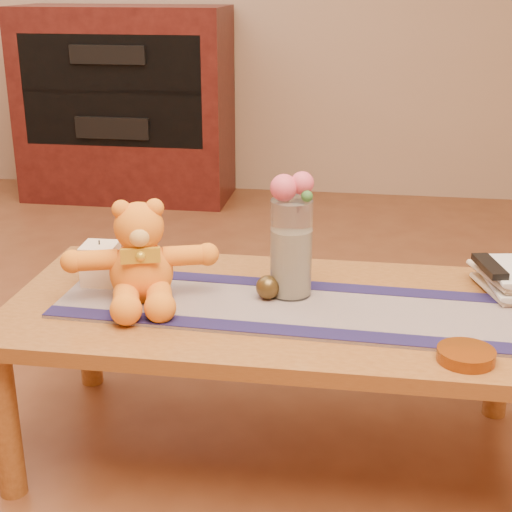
# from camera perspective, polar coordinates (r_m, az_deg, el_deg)

# --- Properties ---
(floor) EXTENTS (5.50, 5.50, 0.00)m
(floor) POSITION_cam_1_polar(r_m,az_deg,el_deg) (2.22, 1.31, -14.23)
(floor) COLOR brown
(floor) RESTS_ON ground
(coffee_table_top) EXTENTS (1.40, 0.70, 0.04)m
(coffee_table_top) POSITION_cam_1_polar(r_m,az_deg,el_deg) (2.01, 1.41, -4.08)
(coffee_table_top) COLOR brown
(coffee_table_top) RESTS_ON floor
(table_leg_fl) EXTENTS (0.07, 0.07, 0.41)m
(table_leg_fl) POSITION_cam_1_polar(r_m,az_deg,el_deg) (2.05, -18.20, -11.81)
(table_leg_fl) COLOR brown
(table_leg_fl) RESTS_ON floor
(table_leg_bl) EXTENTS (0.07, 0.07, 0.41)m
(table_leg_bl) POSITION_cam_1_polar(r_m,az_deg,el_deg) (2.51, -12.43, -5.06)
(table_leg_bl) COLOR brown
(table_leg_bl) RESTS_ON floor
(table_leg_br) EXTENTS (0.07, 0.07, 0.41)m
(table_leg_br) POSITION_cam_1_polar(r_m,az_deg,el_deg) (2.39, 17.79, -6.94)
(table_leg_br) COLOR brown
(table_leg_br) RESTS_ON floor
(persian_runner) EXTENTS (1.21, 0.39, 0.01)m
(persian_runner) POSITION_cam_1_polar(r_m,az_deg,el_deg) (1.97, 2.46, -3.84)
(persian_runner) COLOR #1A1F4B
(persian_runner) RESTS_ON coffee_table_top
(runner_border_near) EXTENTS (1.20, 0.10, 0.00)m
(runner_border_near) POSITION_cam_1_polar(r_m,az_deg,el_deg) (1.84, 1.79, -5.51)
(runner_border_near) COLOR #1A1541
(runner_border_near) RESTS_ON persian_runner
(runner_border_far) EXTENTS (1.20, 0.10, 0.00)m
(runner_border_far) POSITION_cam_1_polar(r_m,az_deg,el_deg) (2.10, 3.05, -2.13)
(runner_border_far) COLOR #1A1541
(runner_border_far) RESTS_ON persian_runner
(teddy_bear) EXTENTS (0.45, 0.41, 0.25)m
(teddy_bear) POSITION_cam_1_polar(r_m,az_deg,el_deg) (2.00, -8.63, 0.27)
(teddy_bear) COLOR orange
(teddy_bear) RESTS_ON persian_runner
(pillar_candle) EXTENTS (0.10, 0.10, 0.11)m
(pillar_candle) POSITION_cam_1_polar(r_m,az_deg,el_deg) (2.14, -11.51, -0.56)
(pillar_candle) COLOR #FFE0BB
(pillar_candle) RESTS_ON persian_runner
(candle_wick) EXTENTS (0.00, 0.00, 0.01)m
(candle_wick) POSITION_cam_1_polar(r_m,az_deg,el_deg) (2.12, -11.63, 1.01)
(candle_wick) COLOR black
(candle_wick) RESTS_ON pillar_candle
(glass_vase) EXTENTS (0.11, 0.11, 0.26)m
(glass_vase) POSITION_cam_1_polar(r_m,az_deg,el_deg) (2.00, 2.64, 0.59)
(glass_vase) COLOR silver
(glass_vase) RESTS_ON persian_runner
(potpourri_fill) EXTENTS (0.09, 0.09, 0.18)m
(potpourri_fill) POSITION_cam_1_polar(r_m,az_deg,el_deg) (2.01, 2.62, -0.46)
(potpourri_fill) COLOR beige
(potpourri_fill) RESTS_ON glass_vase
(rose_left) EXTENTS (0.07, 0.07, 0.07)m
(rose_left) POSITION_cam_1_polar(r_m,az_deg,el_deg) (1.94, 2.09, 5.11)
(rose_left) COLOR #D34A60
(rose_left) RESTS_ON glass_vase
(rose_right) EXTENTS (0.06, 0.06, 0.06)m
(rose_right) POSITION_cam_1_polar(r_m,az_deg,el_deg) (1.95, 3.47, 5.45)
(rose_right) COLOR #D34A60
(rose_right) RESTS_ON glass_vase
(blue_flower_back) EXTENTS (0.04, 0.04, 0.04)m
(blue_flower_back) POSITION_cam_1_polar(r_m,az_deg,el_deg) (1.98, 3.11, 5.22)
(blue_flower_back) COLOR #526AB2
(blue_flower_back) RESTS_ON glass_vase
(blue_flower_side) EXTENTS (0.04, 0.04, 0.04)m
(blue_flower_side) POSITION_cam_1_polar(r_m,az_deg,el_deg) (1.97, 1.90, 4.93)
(blue_flower_side) COLOR #526AB2
(blue_flower_side) RESTS_ON glass_vase
(leaf_sprig) EXTENTS (0.03, 0.03, 0.03)m
(leaf_sprig) POSITION_cam_1_polar(r_m,az_deg,el_deg) (1.93, 3.83, 4.47)
(leaf_sprig) COLOR #33662D
(leaf_sprig) RESTS_ON glass_vase
(bronze_ball) EXTENTS (0.07, 0.07, 0.06)m
(bronze_ball) POSITION_cam_1_polar(r_m,az_deg,el_deg) (2.00, 0.89, -2.35)
(bronze_ball) COLOR #483518
(bronze_ball) RESTS_ON persian_runner
(book_bottom) EXTENTS (0.22, 0.26, 0.02)m
(book_bottom) POSITION_cam_1_polar(r_m,az_deg,el_deg) (2.15, 16.75, -2.50)
(book_bottom) COLOR beige
(book_bottom) RESTS_ON coffee_table_top
(book_lower) EXTENTS (0.19, 0.24, 0.02)m
(book_lower) POSITION_cam_1_polar(r_m,az_deg,el_deg) (2.14, 16.96, -2.06)
(book_lower) COLOR beige
(book_lower) RESTS_ON book_bottom
(book_upper) EXTENTS (0.23, 0.27, 0.02)m
(book_upper) POSITION_cam_1_polar(r_m,az_deg,el_deg) (2.13, 16.67, -1.53)
(book_upper) COLOR beige
(book_upper) RESTS_ON book_lower
(book_top) EXTENTS (0.20, 0.25, 0.02)m
(book_top) POSITION_cam_1_polar(r_m,az_deg,el_deg) (2.13, 17.02, -1.09)
(book_top) COLOR beige
(book_top) RESTS_ON book_upper
(tv_remote) EXTENTS (0.08, 0.17, 0.02)m
(tv_remote) POSITION_cam_1_polar(r_m,az_deg,el_deg) (2.11, 17.04, -0.73)
(tv_remote) COLOR black
(tv_remote) RESTS_ON book_top
(amber_dish) EXTENTS (0.14, 0.14, 0.03)m
(amber_dish) POSITION_cam_1_polar(r_m,az_deg,el_deg) (1.78, 15.41, -7.16)
(amber_dish) COLOR #BF5914
(amber_dish) RESTS_ON coffee_table_top
(media_cabinet) EXTENTS (1.20, 0.50, 1.10)m
(media_cabinet) POSITION_cam_1_polar(r_m,az_deg,el_deg) (4.59, -9.71, 11.07)
(media_cabinet) COLOR black
(media_cabinet) RESTS_ON floor
(cabinet_cavity) EXTENTS (1.02, 0.03, 0.61)m
(cabinet_cavity) POSITION_cam_1_polar(r_m,az_deg,el_deg) (4.35, -10.76, 11.99)
(cabinet_cavity) COLOR black
(cabinet_cavity) RESTS_ON media_cabinet
(cabinet_shelf) EXTENTS (1.02, 0.20, 0.02)m
(cabinet_shelf) POSITION_cam_1_polar(r_m,az_deg,el_deg) (4.43, -10.40, 12.15)
(cabinet_shelf) COLOR black
(cabinet_shelf) RESTS_ON media_cabinet
(stereo_upper) EXTENTS (0.42, 0.28, 0.10)m
(stereo_upper) POSITION_cam_1_polar(r_m,az_deg,el_deg) (4.43, -10.48, 14.73)
(stereo_upper) COLOR black
(stereo_upper) RESTS_ON media_cabinet
(stereo_lower) EXTENTS (0.42, 0.28, 0.12)m
(stereo_lower) POSITION_cam_1_polar(r_m,az_deg,el_deg) (4.48, -10.16, 9.68)
(stereo_lower) COLOR black
(stereo_lower) RESTS_ON media_cabinet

